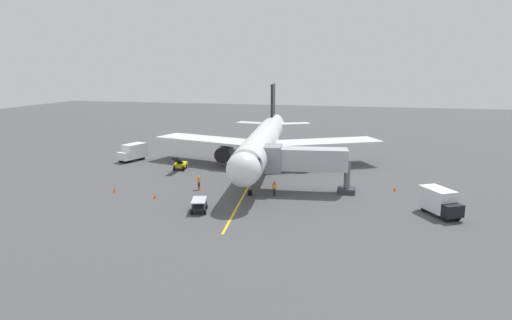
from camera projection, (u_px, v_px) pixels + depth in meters
name	position (u px, v px, depth m)	size (l,w,h in m)	color
ground_plane	(260.00, 170.00, 64.63)	(220.00, 220.00, 0.00)	#4C4C4F
apron_lead_in_line	(253.00, 179.00, 59.06)	(0.24, 40.00, 0.01)	yellow
airplane	(263.00, 141.00, 64.22)	(34.56, 40.33, 11.50)	white
jet_bridge	(298.00, 160.00, 52.65)	(11.52, 4.12, 5.40)	#B7B7BC
ground_crew_marshaller	(274.00, 188.00, 51.23)	(0.46, 0.46, 1.71)	#23232D
ground_crew_wing_walker	(199.00, 182.00, 53.95)	(0.47, 0.43, 1.71)	#23232D
baggage_cart_near_nose	(199.00, 205.00, 45.76)	(2.13, 2.88, 1.27)	black
box_truck_portside	(440.00, 202.00, 44.48)	(4.02, 4.95, 2.62)	black
box_truck_starboard_side	(133.00, 152.00, 70.37)	(3.28, 4.98, 2.62)	white
belt_loader_rear_apron	(180.00, 165.00, 64.54)	(1.98, 4.72, 2.32)	yellow
safety_cone_nose_left	(114.00, 190.00, 52.83)	(0.32, 0.32, 0.55)	#F2590F
safety_cone_nose_right	(155.00, 196.00, 50.31)	(0.32, 0.32, 0.55)	#F2590F
safety_cone_wing_port	(395.00, 189.00, 53.40)	(0.32, 0.32, 0.55)	#F2590F
safety_cone_wing_starboard	(199.00, 188.00, 53.69)	(0.32, 0.32, 0.55)	#F2590F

